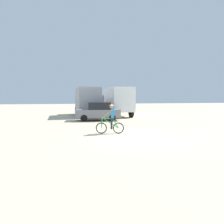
% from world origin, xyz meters
% --- Properties ---
extents(ground_plane, '(120.00, 120.00, 0.00)m').
position_xyz_m(ground_plane, '(0.00, 0.00, 0.00)').
color(ground_plane, beige).
extents(box_truck_grey_hauler, '(2.73, 6.87, 3.35)m').
position_xyz_m(box_truck_grey_hauler, '(-1.58, 13.31, 1.87)').
color(box_truck_grey_hauler, '#9E9EA3').
rests_on(box_truck_grey_hauler, ground).
extents(box_truck_avon_van, '(2.60, 6.83, 3.35)m').
position_xyz_m(box_truck_avon_van, '(1.99, 12.50, 1.87)').
color(box_truck_avon_van, white).
rests_on(box_truck_avon_van, ground).
extents(sedan_parked, '(4.37, 2.22, 1.76)m').
position_xyz_m(sedan_parked, '(-0.88, 8.16, 0.88)').
color(sedan_parked, slate).
rests_on(sedan_parked, ground).
extents(cyclist_orange_shirt, '(1.71, 0.56, 1.82)m').
position_xyz_m(cyclist_orange_shirt, '(-1.10, 1.17, 0.85)').
color(cyclist_orange_shirt, black).
rests_on(cyclist_orange_shirt, ground).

